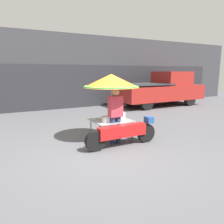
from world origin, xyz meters
TOP-DOWN VIEW (x-y plane):
  - ground_plane at (0.00, 0.00)m, footprint 36.00×36.00m
  - shopfront_building at (0.00, 8.06)m, footprint 28.00×2.06m
  - vendor_motorcycle_cart at (0.58, 0.75)m, footprint 2.16×1.62m
  - vendor_person at (0.53, 0.51)m, footprint 0.38×0.22m
  - pickup_truck at (6.43, 5.32)m, footprint 5.36×1.93m

SIDE VIEW (x-z plane):
  - ground_plane at x=0.00m, z-range 0.00..0.00m
  - vendor_person at x=0.53m, z-range 0.09..1.67m
  - pickup_truck at x=6.43m, z-range -0.04..1.99m
  - vendor_motorcycle_cart at x=0.58m, z-range 0.49..2.45m
  - shopfront_building at x=0.00m, z-range -0.01..4.06m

